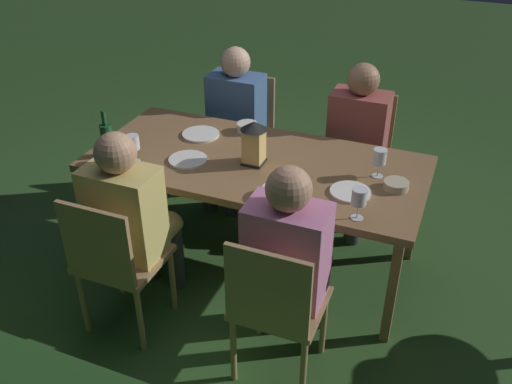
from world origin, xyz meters
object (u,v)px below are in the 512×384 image
Objects in this scene: chair_side_right_a at (276,304)px; chair_side_left_a at (360,149)px; person_in_pink at (290,255)px; plate_b at (188,160)px; plate_a at (201,134)px; person_in_mustard at (132,215)px; wine_glass_c at (380,158)px; bowl_olives at (277,192)px; bowl_salad at (396,185)px; chair_side_left_b at (244,128)px; wine_glass_a at (133,144)px; person_in_rust at (355,141)px; lantern_centerpiece at (254,140)px; green_bottle_on_table at (107,139)px; dining_table at (256,168)px; chair_side_right_b at (115,259)px; bowl_bread at (247,127)px; person_in_blue at (233,120)px; plate_c at (350,192)px; wine_glass_b at (359,198)px.

chair_side_left_a is at bearing -90.00° from chair_side_right_a.
person_in_pink reaches higher than plate_b.
person_in_mustard is at bearing 90.67° from plate_a.
wine_glass_c is 1.06× the size of bowl_olives.
chair_side_left_b is at bearing -34.24° from bowl_salad.
plate_a is at bearing 36.72° from chair_side_left_a.
wine_glass_a is 1.50m from bowl_salad.
person_in_rust is 0.86m from lantern_centerpiece.
green_bottle_on_table is at bearing -24.25° from chair_side_right_a.
plate_b reaches higher than dining_table.
chair_side_right_b reaches higher than dining_table.
dining_table is at bearing 120.16° from bowl_bread.
plate_b is (-0.08, 1.01, 0.25)m from chair_side_left_b.
chair_side_right_b is 1.51m from person_in_blue.
wine_glass_a is at bearing 53.73° from bowl_bread.
plate_b is at bearing -165.80° from green_bottle_on_table.
chair_side_right_b is 5.15× the size of wine_glass_a.
chair_side_left_a is (0.00, -1.70, 0.00)m from chair_side_right_a.
chair_side_right_b is 1.52m from wine_glass_c.
lantern_centerpiece is 1.16× the size of plate_b.
bowl_salad is (-1.66, -0.26, -0.08)m from green_bottle_on_table.
chair_side_left_a is 1.32m from plate_b.
person_in_mustard is at bearing 135.70° from green_bottle_on_table.
bowl_bread is (0.64, 0.51, 0.28)m from chair_side_left_a.
person_in_rust reaches higher than chair_side_right_b.
plate_a is (0.90, 0.48, 0.10)m from person_in_rust.
person_in_pink is at bearing 148.46° from plate_b.
bowl_salad is at bearing 179.24° from dining_table.
person_in_rust reaches higher than green_bottle_on_table.
plate_a and plate_c have the same top height.
wine_glass_c is at bearing 175.36° from plate_a.
bowl_olives reaches higher than plate_a.
bowl_bread is at bearing -147.64° from plate_a.
lantern_centerpiece is (-0.44, -0.82, 0.39)m from chair_side_right_b.
plate_a is at bearing -35.83° from bowl_olives.
plate_c is (-1.44, -0.13, -0.10)m from green_bottle_on_table.
wine_glass_c is 0.18m from bowl_salad.
dining_table is 0.79m from person_in_blue.
bowl_bread is (-0.25, 0.31, 0.12)m from person_in_blue.
plate_c is (-1.05, 1.00, 0.25)m from chair_side_left_b.
green_bottle_on_table is (0.39, 1.12, 0.35)m from chair_side_left_b.
dining_table is 12.37× the size of bowl_olives.
chair_side_right_b is 0.71m from wine_glass_a.
person_in_mustard is 1.19m from wine_glass_b.
chair_side_right_a is at bearing 90.00° from person_in_rust.
chair_side_right_b is (0.89, 1.70, 0.00)m from chair_side_left_a.
person_in_rust reaches higher than chair_side_left_b.
wine_glass_a is 1.24× the size of bowl_salad.
plate_c is (-0.60, 0.15, 0.06)m from dining_table.
chair_side_left_a is at bearing -90.00° from person_in_pink.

